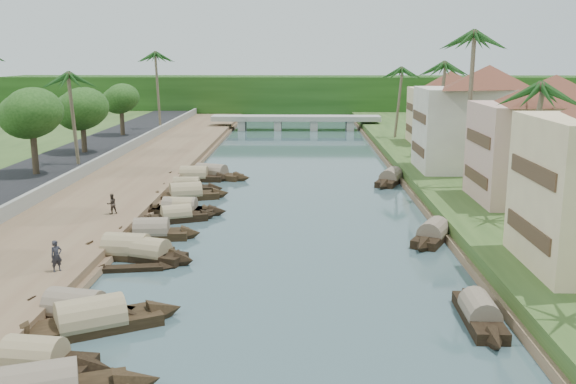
{
  "coord_description": "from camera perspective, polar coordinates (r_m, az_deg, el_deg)",
  "views": [
    {
      "loc": [
        0.89,
        -35.13,
        12.34
      ],
      "look_at": [
        -0.1,
        13.1,
        2.0
      ],
      "focal_mm": 40.0,
      "sensor_mm": 36.0,
      "label": 1
    }
  ],
  "objects": [
    {
      "name": "ground",
      "position": [
        37.24,
        -0.26,
        -7.25
      ],
      "size": [
        220.0,
        220.0,
        0.0
      ],
      "primitive_type": "plane",
      "color": "#395155",
      "rests_on": "ground"
    },
    {
      "name": "left_bank",
      "position": [
        58.88,
        -15.52,
        -0.05
      ],
      "size": [
        10.0,
        180.0,
        0.8
      ],
      "primitive_type": "cube",
      "color": "brown",
      "rests_on": "ground"
    },
    {
      "name": "right_bank",
      "position": [
        59.2,
        18.97,
        -0.01
      ],
      "size": [
        16.0,
        180.0,
        1.2
      ],
      "primitive_type": "cube",
      "color": "#2A431B",
      "rests_on": "ground"
    },
    {
      "name": "road",
      "position": [
        61.8,
        -23.1,
        0.26
      ],
      "size": [
        8.0,
        180.0,
        1.4
      ],
      "primitive_type": "cube",
      "color": "black",
      "rests_on": "ground"
    },
    {
      "name": "retaining_wall",
      "position": [
        60.04,
        -19.41,
        0.86
      ],
      "size": [
        0.4,
        180.0,
        1.1
      ],
      "primitive_type": "cube",
      "color": "gray",
      "rests_on": "left_bank"
    },
    {
      "name": "treeline",
      "position": [
        135.39,
        0.81,
        8.57
      ],
      "size": [
        120.0,
        14.0,
        8.0
      ],
      "color": "#18380F",
      "rests_on": "ground"
    },
    {
      "name": "bridge",
      "position": [
        107.65,
        0.7,
        6.44
      ],
      "size": [
        28.0,
        4.0,
        2.4
      ],
      "color": "gray",
      "rests_on": "ground"
    },
    {
      "name": "building_mid",
      "position": [
        53.07,
        22.34,
        4.48
      ],
      "size": [
        14.11,
        14.11,
        9.7
      ],
      "color": "tan",
      "rests_on": "right_bank"
    },
    {
      "name": "building_far",
      "position": [
        65.94,
        17.22,
        6.38
      ],
      "size": [
        15.59,
        15.59,
        10.2
      ],
      "color": "beige",
      "rests_on": "right_bank"
    },
    {
      "name": "building_distant",
      "position": [
        85.54,
        14.2,
        7.4
      ],
      "size": [
        12.62,
        12.62,
        9.2
      ],
      "color": "beige",
      "rests_on": "right_bank"
    },
    {
      "name": "sampan_1",
      "position": [
        28.2,
        -21.62,
        -13.84
      ],
      "size": [
        6.83,
        2.35,
        2.03
      ],
      "rotation": [
        0.0,
        0.0,
        -0.12
      ],
      "color": "black",
      "rests_on": "ground"
    },
    {
      "name": "sampan_2",
      "position": [
        31.1,
        -17.1,
        -11.01
      ],
      "size": [
        8.57,
        5.73,
        2.3
      ],
      "rotation": [
        0.0,
        0.0,
        0.5
      ],
      "color": "black",
      "rests_on": "ground"
    },
    {
      "name": "sampan_3",
      "position": [
        32.67,
        -18.41,
        -9.97
      ],
      "size": [
        7.84,
        3.25,
        2.09
      ],
      "rotation": [
        0.0,
        0.0,
        -0.23
      ],
      "color": "black",
      "rests_on": "ground"
    },
    {
      "name": "sampan_4",
      "position": [
        41.2,
        -14.16,
        -5.11
      ],
      "size": [
        8.01,
        2.76,
        2.23
      ],
      "rotation": [
        0.0,
        0.0,
        -0.14
      ],
      "color": "black",
      "rests_on": "ground"
    },
    {
      "name": "sampan_5",
      "position": [
        40.24,
        -12.09,
        -5.43
      ],
      "size": [
        6.25,
        3.5,
        1.99
      ],
      "rotation": [
        0.0,
        0.0,
        -0.35
      ],
      "color": "black",
      "rests_on": "ground"
    },
    {
      "name": "sampan_6",
      "position": [
        44.93,
        -12.02,
        -3.57
      ],
      "size": [
        6.97,
        2.17,
        2.08
      ],
      "rotation": [
        0.0,
        0.0,
        0.09
      ],
      "color": "black",
      "rests_on": "ground"
    },
    {
      "name": "sampan_7",
      "position": [
        49.08,
        -9.9,
        -2.16
      ],
      "size": [
        6.41,
        3.62,
        1.77
      ],
      "rotation": [
        0.0,
        0.0,
        0.39
      ],
      "color": "black",
      "rests_on": "ground"
    },
    {
      "name": "sampan_8",
      "position": [
        51.2,
        -9.52,
        -1.55
      ],
      "size": [
        6.28,
        2.02,
        1.96
      ],
      "rotation": [
        0.0,
        0.0,
        -0.09
      ],
      "color": "black",
      "rests_on": "ground"
    },
    {
      "name": "sampan_9",
      "position": [
        51.22,
        -9.58,
        -1.54
      ],
      "size": [
        7.74,
        2.0,
        1.97
      ],
      "rotation": [
        0.0,
        0.0,
        -0.07
      ],
      "color": "black",
      "rests_on": "ground"
    },
    {
      "name": "sampan_10",
      "position": [
        56.47,
        -9.07,
        -0.25
      ],
      "size": [
        7.98,
        4.0,
        2.17
      ],
      "rotation": [
        0.0,
        0.0,
        0.31
      ],
      "color": "black",
      "rests_on": "ground"
    },
    {
      "name": "sampan_11",
      "position": [
        59.48,
        -9.0,
        0.38
      ],
      "size": [
        6.88,
        1.89,
        2.0
      ],
      "rotation": [
        0.0,
        0.0,
        0.04
      ],
      "color": "black",
      "rests_on": "ground"
    },
    {
      "name": "sampan_12",
      "position": [
        65.88,
        -6.85,
        1.58
      ],
      "size": [
        9.03,
        5.0,
        2.17
      ],
      "rotation": [
        0.0,
        0.0,
        -0.39
      ],
      "color": "black",
      "rests_on": "ground"
    },
    {
      "name": "sampan_13",
      "position": [
        64.8,
        -8.34,
        1.36
      ],
      "size": [
        7.85,
        2.01,
        2.15
      ],
      "rotation": [
        0.0,
        0.0,
        -0.03
      ],
      "color": "black",
      "rests_on": "ground"
    },
    {
      "name": "sampan_14",
      "position": [
        32.0,
        16.65,
        -10.34
      ],
      "size": [
        1.64,
        7.35,
        1.83
      ],
      "rotation": [
        0.0,
        0.0,
        1.55
      ],
      "color": "black",
      "rests_on": "ground"
    },
    {
      "name": "sampan_15",
      "position": [
        44.68,
        12.79,
        -3.7
      ],
      "size": [
        4.62,
        7.3,
        2.01
      ],
      "rotation": [
        0.0,
        0.0,
        1.11
      ],
      "color": "black",
      "rests_on": "ground"
    },
    {
      "name": "sampan_16",
      "position": [
        63.83,
        9.13,
        1.17
      ],
      "size": [
        4.53,
        8.43,
        2.08
      ],
      "rotation": [
        0.0,
        0.0,
        1.2
      ],
      "color": "black",
      "rests_on": "ground"
    },
    {
      "name": "canoe_1",
      "position": [
        38.79,
        -13.66,
        -6.65
      ],
      "size": [
        4.97,
        1.54,
        0.79
      ],
      "rotation": [
        0.0,
        0.0,
        0.15
      ],
      "color": "black",
      "rests_on": "ground"
    },
    {
      "name": "canoe_2",
      "position": [
        60.26,
        -9.82,
        0.2
      ],
      "size": [
        5.68,
        1.03,
        0.82
      ],
      "rotation": [
        0.0,
        0.0,
        0.04
      ],
      "color": "black",
      "rests_on": "ground"
    },
    {
      "name": "palm_1",
      "position": [
        45.73,
        20.71,
        8.59
      ],
      "size": [
        3.2,
        3.2,
        10.7
      ],
      "color": "brown",
      "rests_on": "ground"
    },
    {
      "name": "palm_2",
      "position": [
        56.16,
        16.16,
        13.05
      ],
      "size": [
        3.2,
        3.2,
        14.44
      ],
      "color": "brown",
      "rests_on": "ground"
    },
    {
      "name": "palm_3",
      "position": [
        72.99,
        13.37,
        10.85
      ],
      "size": [
        3.2,
        3.2,
        11.74
      ],
      "color": "brown",
      "rests_on": "ground"
    },
    {
      "name": "palm_6",
      "position": [
        68.28,
        -18.69,
        9.71
      ],
      "size": [
        3.2,
        3.2,
        10.6
      ],
      "color": "brown",
      "rests_on": "ground"
    },
    {
      "name": "palm_7",
      "position": [
        89.46,
        9.77,
        10.6
      ],
      "size": [
        3.2,
        3.2,
        10.83
      ],
      "color": "brown",
      "rests_on": "ground"
    },
    {
      "name": "palm_8",
      "position": [
        98.84,
        -11.57,
        11.83
      ],
      "size": [
        3.2,
        3.2,
        12.73
      ],
      "color": "brown",
      "rests_on": "ground"
    },
    {
      "name": "tree_3",
      "position": [
        64.02,
        -21.85,
        6.43
      ],
      "size": [
        5.28,
        5.28,
        7.83
      ],
      "color": "#4F3D2D",
      "rests_on": "ground"
    },
    {
      "name": "tree_4",
      "position": [
        76.89,
        -17.85,
        6.98
      ],
      "size": [
        5.45,
        5.45,
        7.16
      ],
      "color": "#4F3D2D",
      "rests_on": "ground"
    },
    {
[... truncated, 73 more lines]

